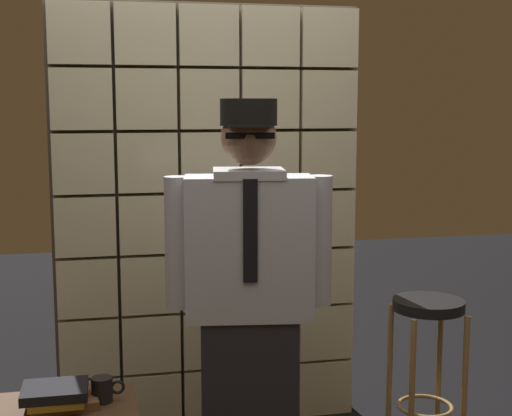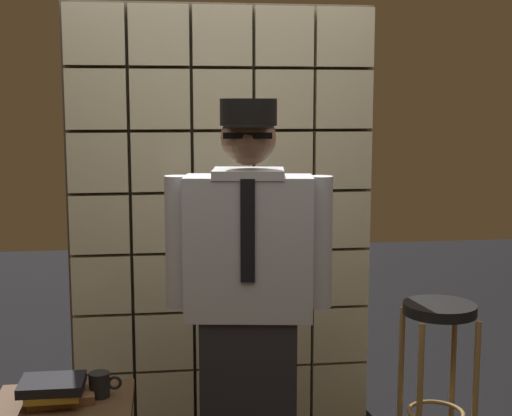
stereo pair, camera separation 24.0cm
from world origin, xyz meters
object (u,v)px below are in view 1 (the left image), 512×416
Objects in this scene: standing_person at (249,300)px; bar_stool at (427,339)px; book_stack at (58,397)px; coffee_mug at (103,389)px.

standing_person reaches higher than bar_stool.
book_stack is at bearing -164.37° from bar_stool.
bar_stool is 1.75m from book_stack.
standing_person is 1.03m from bar_stool.
bar_stool is at bearing 15.63° from book_stack.
bar_stool reaches higher than coffee_mug.
bar_stool is at bearing 25.63° from standing_person.
book_stack is at bearing -165.78° from coffee_mug.
book_stack is (-1.69, -0.47, 0.05)m from bar_stool.
standing_person is at bearing 13.64° from book_stack.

